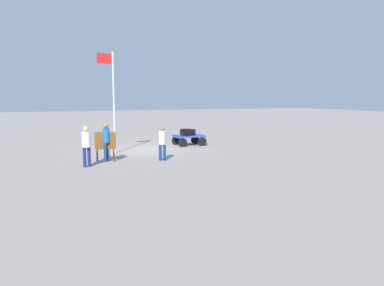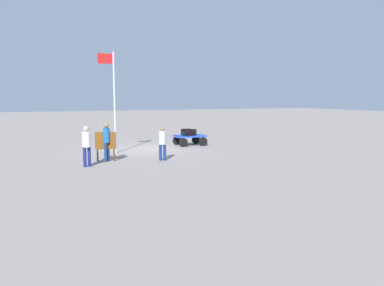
{
  "view_description": "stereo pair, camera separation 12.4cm",
  "coord_description": "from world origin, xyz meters",
  "px_view_note": "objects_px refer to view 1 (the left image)",
  "views": [
    {
      "loc": [
        6.27,
        21.14,
        3.04
      ],
      "look_at": [
        -0.26,
        6.0,
        1.01
      ],
      "focal_mm": 35.57,
      "sensor_mm": 36.0,
      "label": 1
    },
    {
      "loc": [
        6.15,
        21.19,
        3.04
      ],
      "look_at": [
        -0.26,
        6.0,
        1.01
      ],
      "focal_mm": 35.57,
      "sensor_mm": 36.0,
      "label": 2
    }
  ],
  "objects_px": {
    "worker_trailing": "(162,141)",
    "signboard": "(105,143)",
    "suitcase_tan": "(190,132)",
    "luggage_cart": "(189,138)",
    "suitcase_olive": "(185,132)",
    "worker_supervisor": "(86,142)",
    "suitcase_navy": "(188,133)",
    "worker_lead": "(106,139)",
    "flagpole": "(112,95)",
    "suitcase_maroon": "(187,134)"
  },
  "relations": [
    {
      "from": "suitcase_maroon",
      "to": "worker_trailing",
      "type": "bearing_deg",
      "value": 55.18
    },
    {
      "from": "suitcase_olive",
      "to": "suitcase_maroon",
      "type": "xyz_separation_m",
      "value": [
        0.08,
        0.41,
        -0.07
      ]
    },
    {
      "from": "luggage_cart",
      "to": "worker_lead",
      "type": "xyz_separation_m",
      "value": [
        5.83,
        3.93,
        0.58
      ]
    },
    {
      "from": "suitcase_tan",
      "to": "worker_lead",
      "type": "relative_size",
      "value": 0.36
    },
    {
      "from": "worker_trailing",
      "to": "worker_supervisor",
      "type": "xyz_separation_m",
      "value": [
        3.53,
        0.26,
        0.15
      ]
    },
    {
      "from": "luggage_cart",
      "to": "signboard",
      "type": "bearing_deg",
      "value": 33.42
    },
    {
      "from": "suitcase_tan",
      "to": "suitcase_maroon",
      "type": "bearing_deg",
      "value": 37.44
    },
    {
      "from": "worker_supervisor",
      "to": "worker_trailing",
      "type": "bearing_deg",
      "value": -175.82
    },
    {
      "from": "flagpole",
      "to": "worker_lead",
      "type": "bearing_deg",
      "value": 71.4
    },
    {
      "from": "luggage_cart",
      "to": "signboard",
      "type": "height_order",
      "value": "signboard"
    },
    {
      "from": "suitcase_tan",
      "to": "worker_lead",
      "type": "distance_m",
      "value": 7.13
    },
    {
      "from": "suitcase_navy",
      "to": "worker_supervisor",
      "type": "xyz_separation_m",
      "value": [
        6.7,
        4.63,
        0.28
      ]
    },
    {
      "from": "suitcase_olive",
      "to": "worker_lead",
      "type": "distance_m",
      "value": 6.96
    },
    {
      "from": "worker_trailing",
      "to": "flagpole",
      "type": "xyz_separation_m",
      "value": [
        1.65,
        -3.26,
        2.19
      ]
    },
    {
      "from": "worker_lead",
      "to": "flagpole",
      "type": "height_order",
      "value": "flagpole"
    },
    {
      "from": "suitcase_tan",
      "to": "worker_trailing",
      "type": "xyz_separation_m",
      "value": [
        3.46,
        4.72,
        0.1
      ]
    },
    {
      "from": "suitcase_navy",
      "to": "flagpole",
      "type": "relative_size",
      "value": 0.12
    },
    {
      "from": "luggage_cart",
      "to": "worker_lead",
      "type": "distance_m",
      "value": 7.05
    },
    {
      "from": "luggage_cart",
      "to": "suitcase_navy",
      "type": "bearing_deg",
      "value": 62.82
    },
    {
      "from": "suitcase_tan",
      "to": "signboard",
      "type": "bearing_deg",
      "value": 32.99
    },
    {
      "from": "suitcase_navy",
      "to": "signboard",
      "type": "distance_m",
      "value": 6.71
    },
    {
      "from": "suitcase_olive",
      "to": "worker_lead",
      "type": "xyz_separation_m",
      "value": [
        5.64,
        4.06,
        0.21
      ]
    },
    {
      "from": "suitcase_navy",
      "to": "worker_lead",
      "type": "bearing_deg",
      "value": 32.41
    },
    {
      "from": "luggage_cart",
      "to": "suitcase_tan",
      "type": "height_order",
      "value": "suitcase_tan"
    },
    {
      "from": "luggage_cart",
      "to": "flagpole",
      "type": "bearing_deg",
      "value": 16.23
    },
    {
      "from": "suitcase_olive",
      "to": "signboard",
      "type": "height_order",
      "value": "signboard"
    },
    {
      "from": "suitcase_maroon",
      "to": "worker_lead",
      "type": "xyz_separation_m",
      "value": [
        5.57,
        3.65,
        0.28
      ]
    },
    {
      "from": "suitcase_olive",
      "to": "flagpole",
      "type": "bearing_deg",
      "value": 18.31
    },
    {
      "from": "luggage_cart",
      "to": "suitcase_olive",
      "type": "distance_m",
      "value": 0.44
    },
    {
      "from": "signboard",
      "to": "flagpole",
      "type": "bearing_deg",
      "value": -109.88
    },
    {
      "from": "suitcase_tan",
      "to": "suitcase_navy",
      "type": "height_order",
      "value": "suitcase_tan"
    },
    {
      "from": "suitcase_tan",
      "to": "worker_trailing",
      "type": "bearing_deg",
      "value": 53.77
    },
    {
      "from": "suitcase_olive",
      "to": "suitcase_maroon",
      "type": "bearing_deg",
      "value": 79.67
    },
    {
      "from": "worker_trailing",
      "to": "flagpole",
      "type": "distance_m",
      "value": 4.26
    },
    {
      "from": "suitcase_olive",
      "to": "worker_trailing",
      "type": "xyz_separation_m",
      "value": [
        3.16,
        4.85,
        0.09
      ]
    },
    {
      "from": "flagpole",
      "to": "suitcase_maroon",
      "type": "bearing_deg",
      "value": -166.03
    },
    {
      "from": "worker_supervisor",
      "to": "suitcase_olive",
      "type": "bearing_deg",
      "value": -142.65
    },
    {
      "from": "flagpole",
      "to": "signboard",
      "type": "distance_m",
      "value": 3.4
    },
    {
      "from": "suitcase_navy",
      "to": "signboard",
      "type": "relative_size",
      "value": 0.45
    },
    {
      "from": "suitcase_tan",
      "to": "suitcase_navy",
      "type": "relative_size",
      "value": 1.04
    },
    {
      "from": "suitcase_tan",
      "to": "suitcase_maroon",
      "type": "xyz_separation_m",
      "value": [
        0.38,
        0.29,
        -0.06
      ]
    },
    {
      "from": "worker_trailing",
      "to": "signboard",
      "type": "height_order",
      "value": "worker_trailing"
    },
    {
      "from": "suitcase_navy",
      "to": "worker_supervisor",
      "type": "relative_size",
      "value": 0.35
    },
    {
      "from": "luggage_cart",
      "to": "worker_supervisor",
      "type": "xyz_separation_m",
      "value": [
        6.88,
        4.97,
        0.61
      ]
    },
    {
      "from": "worker_supervisor",
      "to": "flagpole",
      "type": "height_order",
      "value": "flagpole"
    },
    {
      "from": "suitcase_navy",
      "to": "luggage_cart",
      "type": "bearing_deg",
      "value": -117.18
    },
    {
      "from": "worker_trailing",
      "to": "flagpole",
      "type": "bearing_deg",
      "value": -63.12
    },
    {
      "from": "suitcase_navy",
      "to": "worker_supervisor",
      "type": "height_order",
      "value": "worker_supervisor"
    },
    {
      "from": "suitcase_navy",
      "to": "flagpole",
      "type": "height_order",
      "value": "flagpole"
    },
    {
      "from": "worker_trailing",
      "to": "worker_supervisor",
      "type": "distance_m",
      "value": 3.54
    }
  ]
}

